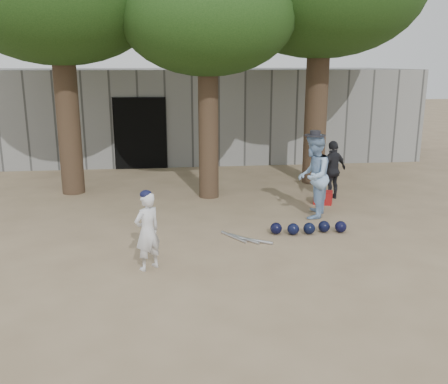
{
  "coord_description": "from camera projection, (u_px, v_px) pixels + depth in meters",
  "views": [
    {
      "loc": [
        -0.42,
        -7.7,
        3.25
      ],
      "look_at": [
        0.6,
        1.0,
        0.95
      ],
      "focal_mm": 40.0,
      "sensor_mm": 36.0,
      "label": 1
    }
  ],
  "objects": [
    {
      "name": "spectator_dark",
      "position": [
        333.0,
        170.0,
        12.01
      ],
      "size": [
        0.9,
        0.72,
        1.43
      ],
      "primitive_type": "imported",
      "rotation": [
        0.0,
        0.0,
        3.66
      ],
      "color": "black",
      "rests_on": "ground"
    },
    {
      "name": "bat_pile",
      "position": [
        244.0,
        239.0,
        9.35
      ],
      "size": [
        0.89,
        0.78,
        0.06
      ],
      "color": "silver",
      "rests_on": "ground"
    },
    {
      "name": "helmet_row",
      "position": [
        309.0,
        228.0,
        9.69
      ],
      "size": [
        1.51,
        0.31,
        0.23
      ],
      "color": "black",
      "rests_on": "ground"
    },
    {
      "name": "back_building",
      "position": [
        177.0,
        112.0,
        17.82
      ],
      "size": [
        16.0,
        5.24,
        3.0
      ],
      "color": "gray",
      "rests_on": "ground"
    },
    {
      "name": "tree_row",
      "position": [
        210.0,
        0.0,
        11.99
      ],
      "size": [
        11.4,
        5.8,
        6.69
      ],
      "color": "brown",
      "rests_on": "ground"
    },
    {
      "name": "spectator_blue",
      "position": [
        313.0,
        176.0,
        10.55
      ],
      "size": [
        0.98,
        1.08,
        1.79
      ],
      "primitive_type": "imported",
      "rotation": [
        0.0,
        0.0,
        4.28
      ],
      "color": "#91B6E0",
      "rests_on": "ground"
    },
    {
      "name": "red_bag",
      "position": [
        323.0,
        197.0,
        11.72
      ],
      "size": [
        0.51,
        0.46,
        0.3
      ],
      "primitive_type": "cube",
      "rotation": [
        0.0,
        0.0,
        -0.39
      ],
      "color": "#A61618",
      "rests_on": "ground"
    },
    {
      "name": "boy_player",
      "position": [
        147.0,
        231.0,
        7.91
      ],
      "size": [
        0.56,
        0.53,
        1.28
      ],
      "primitive_type": "imported",
      "rotation": [
        0.0,
        0.0,
        3.8
      ],
      "color": "silver",
      "rests_on": "ground"
    },
    {
      "name": "ground",
      "position": [
        195.0,
        264.0,
        8.27
      ],
      "size": [
        70.0,
        70.0,
        0.0
      ],
      "primitive_type": "plane",
      "color": "#937C5E",
      "rests_on": "ground"
    }
  ]
}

